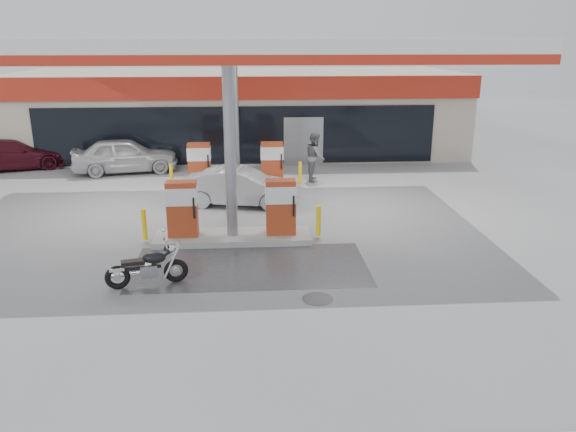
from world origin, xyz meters
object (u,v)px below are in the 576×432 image
parked_motorcycle (148,268)px  attendant (315,157)px  parked_car_right (367,143)px  parked_car_left (13,154)px  pump_island_near (232,217)px  hatchback_silver (240,187)px  pump_island_far (236,170)px  sedan_white (125,155)px

parked_motorcycle → attendant: attendant is taller
parked_car_right → parked_car_left: bearing=109.4°
pump_island_near → attendant: attendant is taller
attendant → hatchback_silver: size_ratio=0.49×
parked_car_right → hatchback_silver: bearing=156.1°
pump_island_far → attendant: bearing=17.3°
pump_island_far → hatchback_silver: (0.18, -2.40, -0.05)m
parked_car_right → pump_island_far: bearing=145.7°
attendant → parked_car_left: 13.55m
parked_motorcycle → attendant: (5.11, 9.99, 0.55)m
parked_car_left → parked_car_right: 16.50m
parked_motorcycle → pump_island_far: bearing=64.6°
parked_motorcycle → sedan_white: size_ratio=0.43×
sedan_white → attendant: size_ratio=2.24×
hatchback_silver → parked_car_left: parked_car_left is taller
pump_island_near → parked_car_right: size_ratio=1.16×
pump_island_far → pump_island_near: bearing=-90.0°
pump_island_near → pump_island_far: same height
hatchback_silver → sedan_white: bearing=54.5°
hatchback_silver → parked_car_right: hatchback_silver is taller
pump_island_far → sedan_white: size_ratio=1.15×
attendant → hatchback_silver: 4.56m
sedan_white → parked_motorcycle: bearing=-176.8°
hatchback_silver → parked_car_right: 10.44m
parked_car_left → attendant: bearing=-120.8°
pump_island_near → hatchback_silver: size_ratio=1.28×
pump_island_far → parked_car_right: bearing=43.3°
attendant → pump_island_far: bearing=111.7°
pump_island_near → sedan_white: bearing=118.4°
pump_island_far → parked_car_left: size_ratio=1.10×
pump_island_far → hatchback_silver: pump_island_far is taller
pump_island_near → parked_motorcycle: (-1.90, -2.99, -0.27)m
pump_island_near → hatchback_silver: bearing=87.1°
pump_island_near → attendant: 7.70m
parked_car_left → hatchback_silver: bearing=-140.2°
pump_island_near → sedan_white: 10.23m
pump_island_near → pump_island_far: size_ratio=1.00×
pump_island_far → parked_car_right: pump_island_far is taller
hatchback_silver → parked_car_right: (6.20, 8.40, -0.04)m
pump_island_far → parked_car_right: size_ratio=1.16×
attendant → parked_car_right: attendant is taller
attendant → hatchback_silver: attendant is taller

